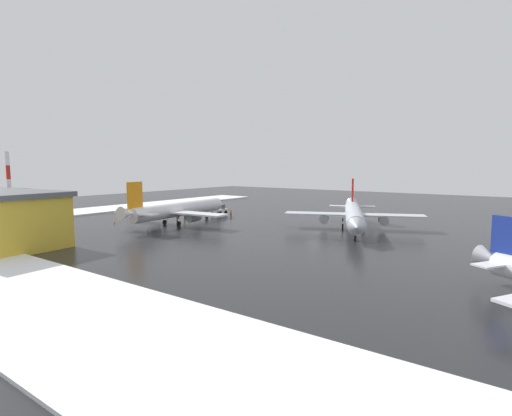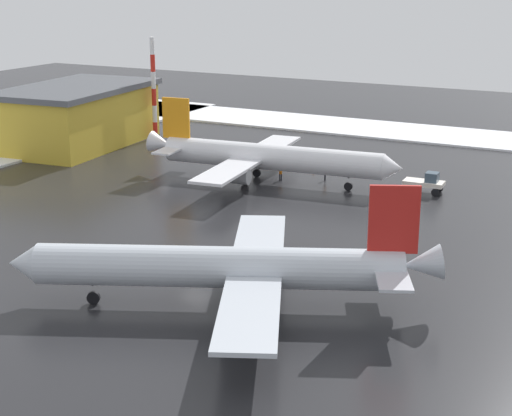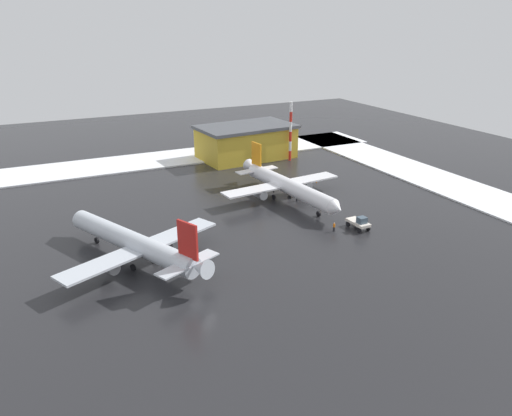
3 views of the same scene
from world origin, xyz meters
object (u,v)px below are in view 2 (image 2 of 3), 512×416
object	(u,v)px
ground_crew_mid_apron	(325,173)
ground_crew_near_tug	(406,193)
pushback_tug	(426,182)
antenna_mast	(154,89)
cargo_hangar	(77,116)
traffic_cone_near_nose	(255,154)
airplane_parked_portside	(229,267)
airplane_far_rear	(266,157)
traffic_cone_mid_line	(313,170)
ground_crew_beside_wing	(281,173)

from	to	relation	value
ground_crew_mid_apron	ground_crew_near_tug	size ratio (longest dim) A/B	1.00
pushback_tug	antenna_mast	xyz separation A→B (m)	(-11.60, -45.62, 6.40)
ground_crew_mid_apron	cargo_hangar	world-z (taller)	cargo_hangar
ground_crew_near_tug	traffic_cone_near_nose	world-z (taller)	ground_crew_near_tug
ground_crew_near_tug	cargo_hangar	size ratio (longest dim) A/B	0.07
airplane_parked_portside	cargo_hangar	world-z (taller)	airplane_parked_portside
airplane_far_rear	pushback_tug	xyz separation A→B (m)	(-4.26, 18.67, -1.92)
ground_crew_near_tug	traffic_cone_mid_line	xyz separation A→B (m)	(-7.52, -14.41, -0.70)
antenna_mast	cargo_hangar	bearing A→B (deg)	-38.13
ground_crew_mid_apron	antenna_mast	bearing A→B (deg)	127.94
airplane_parked_portside	ground_crew_near_tug	size ratio (longest dim) A/B	18.28
antenna_mast	cargo_hangar	size ratio (longest dim) A/B	0.59
cargo_hangar	ground_crew_beside_wing	bearing A→B (deg)	76.98
airplane_far_rear	airplane_parked_portside	bearing A→B (deg)	-73.66
cargo_hangar	airplane_far_rear	bearing A→B (deg)	74.14
traffic_cone_mid_line	airplane_far_rear	bearing A→B (deg)	-24.61
antenna_mast	traffic_cone_near_nose	bearing A→B (deg)	78.77
pushback_tug	cargo_hangar	distance (m)	53.09
pushback_tug	traffic_cone_near_nose	bearing A→B (deg)	161.70
ground_crew_beside_wing	antenna_mast	distance (m)	32.34
pushback_tug	ground_crew_mid_apron	distance (m)	12.58
airplane_parked_portside	pushback_tug	xyz separation A→B (m)	(-38.81, 4.52, -1.96)
airplane_far_rear	ground_crew_mid_apron	world-z (taller)	airplane_far_rear
ground_crew_near_tug	traffic_cone_near_nose	bearing A→B (deg)	162.97
ground_crew_mid_apron	antenna_mast	size ratio (longest dim) A/B	0.11
ground_crew_beside_wing	traffic_cone_mid_line	xyz separation A→B (m)	(-5.56, 2.00, -0.70)
airplane_far_rear	ground_crew_beside_wing	world-z (taller)	airplane_far_rear
airplane_parked_portside	airplane_far_rear	bearing A→B (deg)	-91.90
ground_crew_beside_wing	ground_crew_near_tug	bearing A→B (deg)	59.47
pushback_tug	ground_crew_near_tug	size ratio (longest dim) A/B	2.73
airplane_far_rear	ground_crew_mid_apron	size ratio (longest dim) A/B	19.07
airplane_parked_portside	ground_crew_beside_wing	xyz separation A→B (m)	(-36.12, -12.88, -2.28)
ground_crew_beside_wing	airplane_parked_portside	bearing A→B (deg)	-4.09
antenna_mast	traffic_cone_near_nose	xyz separation A→B (m)	(3.83, 19.29, -7.41)
airplane_parked_portside	ground_crew_mid_apron	size ratio (longest dim) A/B	18.28
airplane_parked_portside	ground_crew_beside_wing	size ratio (longest dim) A/B	18.28
airplane_parked_portside	traffic_cone_mid_line	world-z (taller)	airplane_parked_portside
ground_crew_beside_wing	ground_crew_near_tug	size ratio (longest dim) A/B	1.00
ground_crew_near_tug	antenna_mast	size ratio (longest dim) A/B	0.11
traffic_cone_near_nose	traffic_cone_mid_line	bearing A→B (deg)	65.82
airplane_far_rear	traffic_cone_near_nose	world-z (taller)	airplane_far_rear
traffic_cone_mid_line	antenna_mast	bearing A→B (deg)	-106.12
pushback_tug	antenna_mast	size ratio (longest dim) A/B	0.30
ground_crew_beside_wing	antenna_mast	world-z (taller)	antenna_mast
airplane_far_rear	airplane_parked_portside	world-z (taller)	airplane_parked_portside
traffic_cone_near_nose	traffic_cone_mid_line	xyz separation A→B (m)	(4.90, 10.92, 0.00)
traffic_cone_near_nose	airplane_parked_portside	bearing A→B (deg)	25.08
ground_crew_near_tug	ground_crew_mid_apron	bearing A→B (deg)	167.49
ground_crew_beside_wing	cargo_hangar	world-z (taller)	cargo_hangar
antenna_mast	cargo_hangar	xyz separation A→B (m)	(9.34, -7.33, -3.25)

